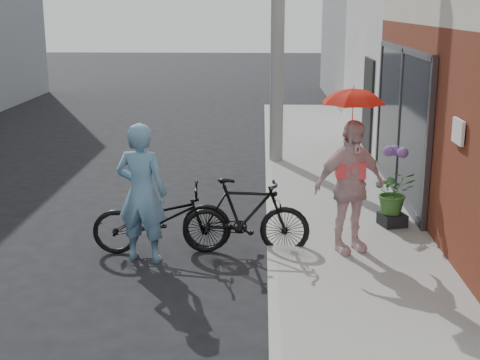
{
  "coord_description": "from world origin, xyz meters",
  "views": [
    {
      "loc": [
        0.79,
        -7.8,
        3.3
      ],
      "look_at": [
        0.52,
        0.55,
        1.1
      ],
      "focal_mm": 50.0,
      "sensor_mm": 36.0,
      "label": 1
    }
  ],
  "objects_px": {
    "kimono_woman": "(350,187)",
    "bike_right": "(246,216)",
    "officer": "(142,193)",
    "planter": "(392,219)",
    "bike_left": "(161,219)"
  },
  "relations": [
    {
      "from": "kimono_woman",
      "to": "bike_right",
      "type": "bearing_deg",
      "value": 147.67
    },
    {
      "from": "officer",
      "to": "bike_right",
      "type": "distance_m",
      "value": 1.44
    },
    {
      "from": "planter",
      "to": "bike_left",
      "type": "bearing_deg",
      "value": -164.49
    },
    {
      "from": "bike_left",
      "to": "planter",
      "type": "distance_m",
      "value": 3.45
    },
    {
      "from": "bike_left",
      "to": "planter",
      "type": "xyz_separation_m",
      "value": [
        3.31,
        0.92,
        -0.27
      ]
    },
    {
      "from": "officer",
      "to": "kimono_woman",
      "type": "bearing_deg",
      "value": -166.29
    },
    {
      "from": "officer",
      "to": "planter",
      "type": "height_order",
      "value": "officer"
    },
    {
      "from": "bike_right",
      "to": "planter",
      "type": "distance_m",
      "value": 2.35
    },
    {
      "from": "officer",
      "to": "planter",
      "type": "distance_m",
      "value": 3.77
    },
    {
      "from": "kimono_woman",
      "to": "planter",
      "type": "xyz_separation_m",
      "value": [
        0.8,
        1.06,
        -0.79
      ]
    },
    {
      "from": "bike_left",
      "to": "kimono_woman",
      "type": "relative_size",
      "value": 1.05
    },
    {
      "from": "bike_left",
      "to": "kimono_woman",
      "type": "height_order",
      "value": "kimono_woman"
    },
    {
      "from": "officer",
      "to": "kimono_woman",
      "type": "height_order",
      "value": "kimono_woman"
    },
    {
      "from": "bike_left",
      "to": "bike_right",
      "type": "bearing_deg",
      "value": -92.65
    },
    {
      "from": "kimono_woman",
      "to": "planter",
      "type": "relative_size",
      "value": 5.06
    }
  ]
}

